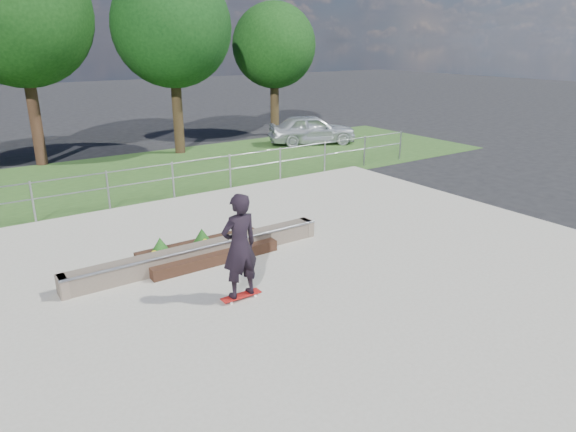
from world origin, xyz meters
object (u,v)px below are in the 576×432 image
object	(u,v)px
skateboarder	(239,246)
parked_car	(312,129)
planter_bed	(207,248)
grind_ledge	(201,253)

from	to	relation	value
skateboarder	parked_car	distance (m)	15.99
planter_bed	skateboarder	xyz separation A→B (m)	(-0.37, -2.24, 0.90)
parked_car	planter_bed	bearing A→B (deg)	156.23
planter_bed	parked_car	world-z (taller)	parked_car
planter_bed	parked_car	bearing A→B (deg)	43.13
grind_ledge	skateboarder	distance (m)	2.23
grind_ledge	skateboarder	world-z (taller)	skateboarder
grind_ledge	skateboarder	bearing A→B (deg)	-94.15
grind_ledge	planter_bed	bearing A→B (deg)	41.93
skateboarder	grind_ledge	bearing A→B (deg)	85.85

